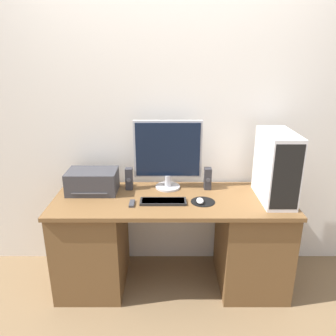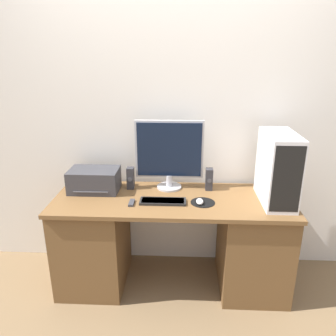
{
  "view_description": "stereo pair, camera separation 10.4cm",
  "coord_description": "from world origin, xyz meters",
  "px_view_note": "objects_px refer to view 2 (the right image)",
  "views": [
    {
      "loc": [
        -0.03,
        -1.89,
        1.75
      ],
      "look_at": [
        -0.03,
        0.32,
        0.97
      ],
      "focal_mm": 35.0,
      "sensor_mm": 36.0,
      "label": 1
    },
    {
      "loc": [
        0.07,
        -1.88,
        1.75
      ],
      "look_at": [
        -0.03,
        0.32,
        0.97
      ],
      "focal_mm": 35.0,
      "sensor_mm": 36.0,
      "label": 2
    }
  ],
  "objects_px": {
    "monitor": "(169,152)",
    "speaker_right": "(209,179)",
    "mouse": "(200,201)",
    "speaker_left": "(131,178)",
    "keyboard": "(163,201)",
    "printer": "(94,180)",
    "remote_control": "(132,203)",
    "computer_tower": "(278,169)"
  },
  "relations": [
    {
      "from": "keyboard",
      "to": "printer",
      "type": "xyz_separation_m",
      "value": [
        -0.54,
        0.19,
        0.08
      ]
    },
    {
      "from": "monitor",
      "to": "remote_control",
      "type": "xyz_separation_m",
      "value": [
        -0.25,
        -0.31,
        -0.28
      ]
    },
    {
      "from": "keyboard",
      "to": "speaker_left",
      "type": "bearing_deg",
      "value": 136.93
    },
    {
      "from": "printer",
      "to": "speaker_right",
      "type": "relative_size",
      "value": 2.18
    },
    {
      "from": "monitor",
      "to": "keyboard",
      "type": "relative_size",
      "value": 1.63
    },
    {
      "from": "mouse",
      "to": "speaker_left",
      "type": "height_order",
      "value": "speaker_left"
    },
    {
      "from": "mouse",
      "to": "speaker_left",
      "type": "relative_size",
      "value": 0.51
    },
    {
      "from": "remote_control",
      "to": "keyboard",
      "type": "bearing_deg",
      "value": 8.18
    },
    {
      "from": "computer_tower",
      "to": "monitor",
      "type": "bearing_deg",
      "value": 164.42
    },
    {
      "from": "monitor",
      "to": "speaker_left",
      "type": "relative_size",
      "value": 3.14
    },
    {
      "from": "monitor",
      "to": "computer_tower",
      "type": "xyz_separation_m",
      "value": [
        0.77,
        -0.21,
        -0.04
      ]
    },
    {
      "from": "monitor",
      "to": "mouse",
      "type": "height_order",
      "value": "monitor"
    },
    {
      "from": "keyboard",
      "to": "monitor",
      "type": "bearing_deg",
      "value": 83.22
    },
    {
      "from": "computer_tower",
      "to": "remote_control",
      "type": "distance_m",
      "value": 1.05
    },
    {
      "from": "keyboard",
      "to": "mouse",
      "type": "relative_size",
      "value": 3.78
    },
    {
      "from": "computer_tower",
      "to": "mouse",
      "type": "bearing_deg",
      "value": -172.07
    },
    {
      "from": "remote_control",
      "to": "speaker_left",
      "type": "bearing_deg",
      "value": 99.78
    },
    {
      "from": "speaker_right",
      "to": "remote_control",
      "type": "xyz_separation_m",
      "value": [
        -0.56,
        -0.29,
        -0.08
      ]
    },
    {
      "from": "printer",
      "to": "remote_control",
      "type": "bearing_deg",
      "value": -35.14
    },
    {
      "from": "keyboard",
      "to": "speaker_right",
      "type": "height_order",
      "value": "speaker_right"
    },
    {
      "from": "mouse",
      "to": "speaker_left",
      "type": "distance_m",
      "value": 0.6
    },
    {
      "from": "keyboard",
      "to": "printer",
      "type": "height_order",
      "value": "printer"
    },
    {
      "from": "mouse",
      "to": "remote_control",
      "type": "height_order",
      "value": "mouse"
    },
    {
      "from": "computer_tower",
      "to": "printer",
      "type": "xyz_separation_m",
      "value": [
        -1.34,
        0.13,
        -0.16
      ]
    },
    {
      "from": "monitor",
      "to": "remote_control",
      "type": "relative_size",
      "value": 5.17
    },
    {
      "from": "keyboard",
      "to": "speaker_right",
      "type": "relative_size",
      "value": 1.92
    },
    {
      "from": "monitor",
      "to": "speaker_right",
      "type": "distance_m",
      "value": 0.37
    },
    {
      "from": "speaker_right",
      "to": "computer_tower",
      "type": "bearing_deg",
      "value": -22.58
    },
    {
      "from": "printer",
      "to": "remote_control",
      "type": "distance_m",
      "value": 0.4
    },
    {
      "from": "monitor",
      "to": "computer_tower",
      "type": "distance_m",
      "value": 0.8
    },
    {
      "from": "mouse",
      "to": "printer",
      "type": "xyz_separation_m",
      "value": [
        -0.8,
        0.21,
        0.07
      ]
    },
    {
      "from": "printer",
      "to": "remote_control",
      "type": "xyz_separation_m",
      "value": [
        0.32,
        -0.23,
        -0.08
      ]
    },
    {
      "from": "computer_tower",
      "to": "speaker_right",
      "type": "height_order",
      "value": "computer_tower"
    },
    {
      "from": "mouse",
      "to": "printer",
      "type": "bearing_deg",
      "value": 165.62
    },
    {
      "from": "monitor",
      "to": "speaker_right",
      "type": "bearing_deg",
      "value": -4.37
    },
    {
      "from": "mouse",
      "to": "monitor",
      "type": "bearing_deg",
      "value": 128.31
    },
    {
      "from": "mouse",
      "to": "keyboard",
      "type": "bearing_deg",
      "value": 177.5
    },
    {
      "from": "monitor",
      "to": "keyboard",
      "type": "xyz_separation_m",
      "value": [
        -0.03,
        -0.28,
        -0.28
      ]
    },
    {
      "from": "keyboard",
      "to": "mouse",
      "type": "xyz_separation_m",
      "value": [
        0.26,
        -0.01,
        0.01
      ]
    },
    {
      "from": "speaker_left",
      "to": "printer",
      "type": "bearing_deg",
      "value": -168.23
    },
    {
      "from": "keyboard",
      "to": "speaker_right",
      "type": "bearing_deg",
      "value": 36.52
    },
    {
      "from": "mouse",
      "to": "printer",
      "type": "distance_m",
      "value": 0.83
    }
  ]
}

